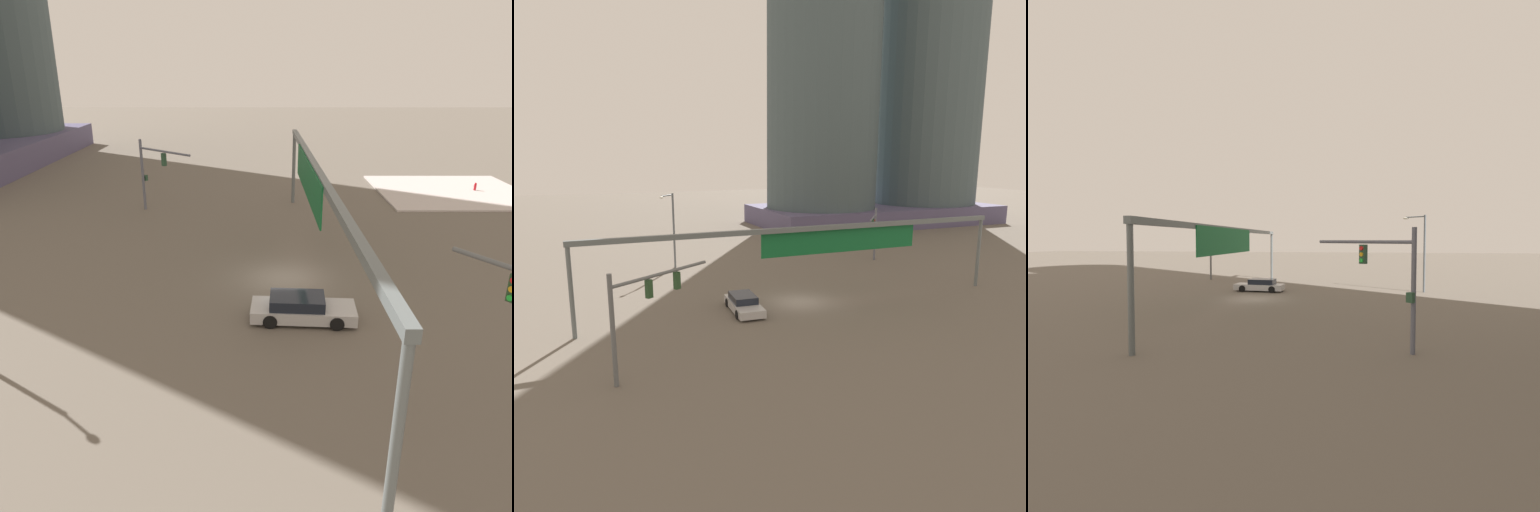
% 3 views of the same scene
% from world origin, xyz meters
% --- Properties ---
extents(ground_plane, '(238.46, 238.46, 0.00)m').
position_xyz_m(ground_plane, '(0.00, 0.00, 0.00)').
color(ground_plane, '#625A4F').
extents(traffic_signal_near_corner, '(4.04, 4.47, 5.61)m').
position_xyz_m(traffic_signal_near_corner, '(13.24, 9.58, 3.64)').
color(traffic_signal_near_corner, slate).
rests_on(traffic_signal_near_corner, ground).
extents(traffic_signal_opposite_side, '(5.71, 3.96, 5.65)m').
position_xyz_m(traffic_signal_opposite_side, '(-12.78, -8.13, 3.86)').
color(traffic_signal_opposite_side, '#5B5E61').
rests_on(traffic_signal_opposite_side, ground).
extents(streetlamp_curved_arm, '(1.74, 1.99, 7.44)m').
position_xyz_m(streetlamp_curved_arm, '(-6.69, 14.93, 4.35)').
color(streetlamp_curved_arm, slate).
rests_on(streetlamp_curved_arm, ground).
extents(overhead_sign_gantry, '(32.61, 0.43, 6.09)m').
position_xyz_m(overhead_sign_gantry, '(0.82, -1.59, 5.24)').
color(overhead_sign_gantry, slate).
rests_on(overhead_sign_gantry, ground).
extents(sedan_car_approaching, '(2.18, 4.87, 1.21)m').
position_xyz_m(sedan_car_approaching, '(-4.72, -0.59, 0.58)').
color(sedan_car_approaching, '#B0AFB0').
rests_on(sedan_car_approaching, ground).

